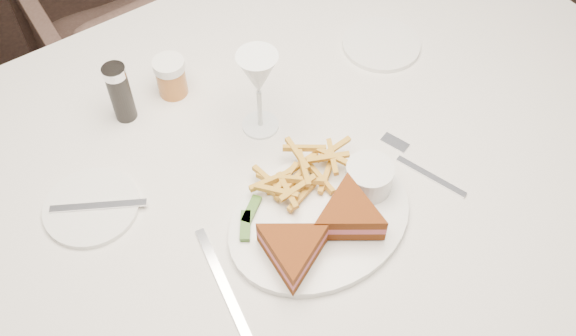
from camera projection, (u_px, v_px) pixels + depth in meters
The scene contains 4 objects.
ground at pixel (307, 246), 1.90m from camera, with size 5.00×5.00×0.00m, color black.
table at pixel (278, 267), 1.44m from camera, with size 1.58×1.05×0.75m, color silver.
chair_far at pixel (145, 26), 1.99m from camera, with size 0.65×0.61×0.67m, color #4A342D.
table_setting at pixel (290, 172), 1.08m from camera, with size 0.81×0.58×0.18m.
Camera 1 is at (-0.49, -0.82, 1.65)m, focal length 40.00 mm.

